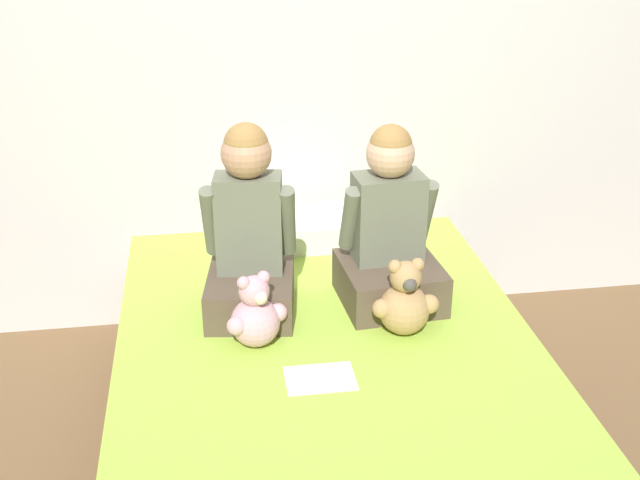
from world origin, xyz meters
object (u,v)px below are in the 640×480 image
(bed, at_px, (332,418))
(pillow_at_headboard, at_px, (299,230))
(child_on_right, at_px, (389,235))
(sign_card, at_px, (320,378))
(teddy_bear_held_by_right_child, at_px, (405,302))
(child_on_left, at_px, (249,237))
(teddy_bear_held_by_left_child, at_px, (255,315))

(bed, relative_size, pillow_at_headboard, 4.04)
(bed, height_order, child_on_right, child_on_right)
(child_on_right, height_order, sign_card, child_on_right)
(teddy_bear_held_by_right_child, bearing_deg, child_on_left, 151.93)
(teddy_bear_held_by_right_child, distance_m, sign_card, 0.40)
(child_on_left, xyz_separation_m, pillow_at_headboard, (0.23, 0.50, -0.22))
(pillow_at_headboard, bearing_deg, teddy_bear_held_by_left_child, -107.35)
(teddy_bear_held_by_left_child, relative_size, pillow_at_headboard, 0.50)
(pillow_at_headboard, bearing_deg, teddy_bear_held_by_right_child, -70.99)
(child_on_left, height_order, sign_card, child_on_left)
(child_on_right, bearing_deg, teddy_bear_held_by_left_child, -158.75)
(child_on_left, relative_size, teddy_bear_held_by_right_child, 2.48)
(bed, bearing_deg, child_on_left, 123.58)
(pillow_at_headboard, distance_m, sign_card, 0.97)
(child_on_left, relative_size, child_on_right, 1.04)
(child_on_right, xyz_separation_m, pillow_at_headboard, (-0.25, 0.51, -0.19))
(bed, distance_m, child_on_right, 0.65)
(teddy_bear_held_by_left_child, distance_m, teddy_bear_held_by_right_child, 0.49)
(pillow_at_headboard, height_order, sign_card, pillow_at_headboard)
(bed, distance_m, pillow_at_headboard, 0.90)
(teddy_bear_held_by_left_child, distance_m, pillow_at_headboard, 0.78)
(pillow_at_headboard, bearing_deg, sign_card, -93.39)
(pillow_at_headboard, bearing_deg, child_on_right, -63.48)
(pillow_at_headboard, relative_size, sign_card, 2.39)
(child_on_left, xyz_separation_m, teddy_bear_held_by_left_child, (-0.00, -0.24, -0.17))
(teddy_bear_held_by_right_child, height_order, pillow_at_headboard, teddy_bear_held_by_right_child)
(child_on_right, distance_m, sign_card, 0.60)
(pillow_at_headboard, xyz_separation_m, sign_card, (-0.06, -0.96, -0.05))
(teddy_bear_held_by_left_child, bearing_deg, child_on_right, 1.12)
(child_on_left, xyz_separation_m, teddy_bear_held_by_right_child, (0.48, -0.24, -0.16))
(child_on_left, height_order, teddy_bear_held_by_left_child, child_on_left)
(child_on_right, relative_size, teddy_bear_held_by_right_child, 2.37)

